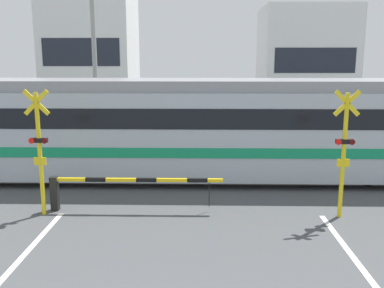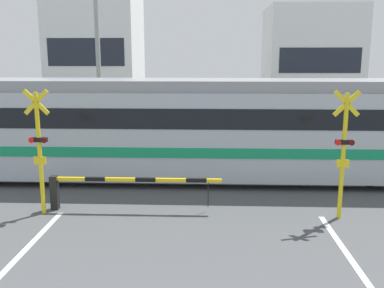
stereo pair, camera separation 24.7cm
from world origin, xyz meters
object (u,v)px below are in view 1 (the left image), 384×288
Objects in this scene: crossing_signal_right at (344,148)px; crossing_barrier_far at (250,141)px; crossing_signal_left at (39,147)px; crossing_barrier_near at (106,186)px; pedestrian at (228,124)px; commuter_train at (178,127)px.

crossing_barrier_far is at bearing 103.41° from crossing_signal_right.
crossing_signal_left is 7.91m from crossing_signal_right.
crossing_signal_right is at bearing -3.06° from crossing_barrier_near.
crossing_signal_left reaches higher than pedestrian.
crossing_barrier_far is 3.32m from pedestrian.
crossing_signal_right reaches higher than crossing_barrier_far.
crossing_signal_right is (7.91, 0.00, 0.00)m from crossing_signal_left.
commuter_train reaches higher than crossing_barrier_far.
crossing_signal_left is at bearing -132.65° from crossing_barrier_far.
crossing_signal_right is (1.63, -6.82, 1.14)m from crossing_barrier_far.
commuter_train is 6.05× the size of crossing_signal_right.
crossing_signal_right is 10.37m from pedestrian.
commuter_train is at bearing -131.43° from crossing_barrier_far.
commuter_train is 12.62× the size of pedestrian.
crossing_signal_right is at bearing -76.59° from crossing_barrier_far.
crossing_signal_left is 1.00× the size of crossing_signal_right.
pedestrian is at bearing 67.94° from crossing_barrier_near.
crossing_barrier_far is at bearing 47.35° from crossing_signal_left.
crossing_signal_left is 11.53m from pedestrian.
crossing_signal_left and crossing_signal_right have the same top height.
crossing_signal_right reaches higher than crossing_barrier_near.
crossing_barrier_far is 9.35m from crossing_signal_left.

